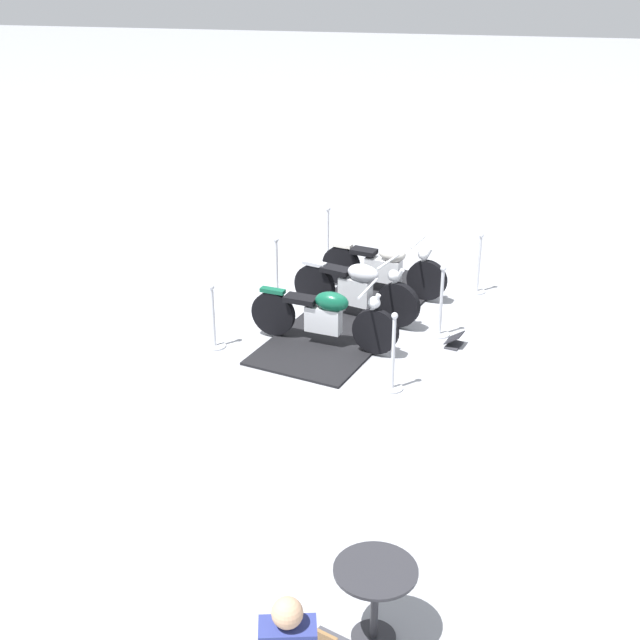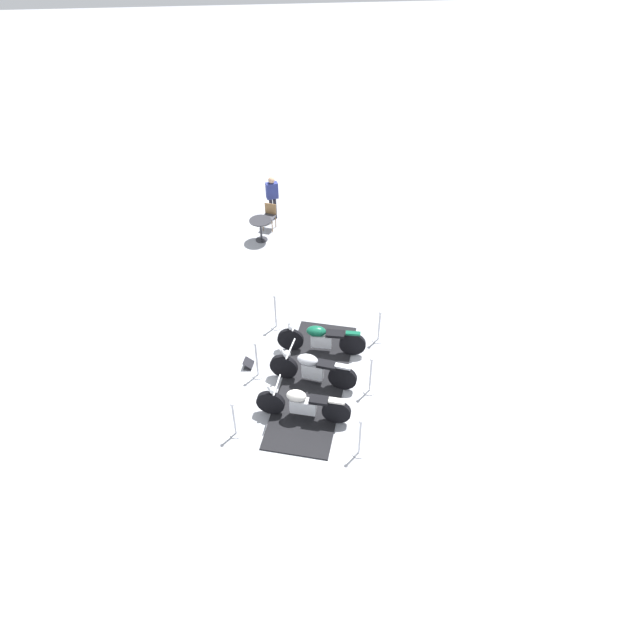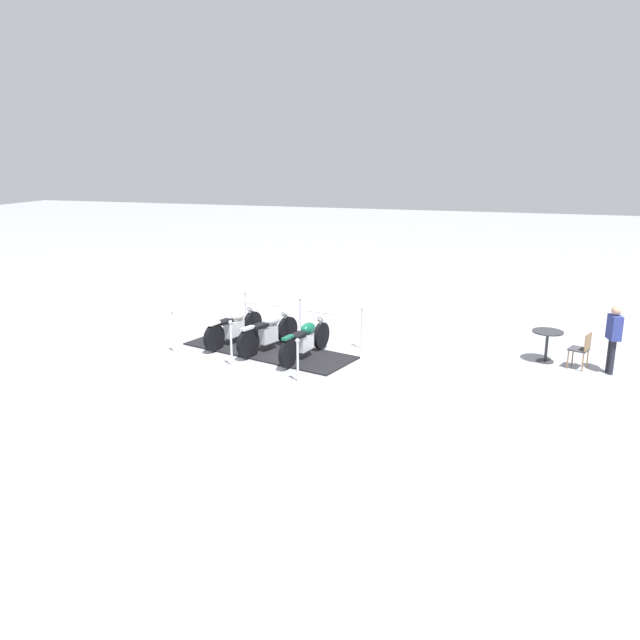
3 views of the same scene
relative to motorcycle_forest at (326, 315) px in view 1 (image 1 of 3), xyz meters
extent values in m
plane|color=#A8AAB2|center=(0.28, 1.09, -0.51)|extent=(80.00, 80.00, 0.00)
cube|color=black|center=(0.28, 1.09, -0.49)|extent=(2.74, 4.72, 0.04)
cylinder|color=black|center=(0.76, -0.16, -0.12)|extent=(0.70, 0.24, 0.69)
cylinder|color=black|center=(-0.83, 0.17, -0.12)|extent=(0.70, 0.24, 0.69)
cube|color=silver|center=(-0.04, 0.01, -0.08)|extent=(0.57, 0.29, 0.39)
ellipsoid|color=#0F5138|center=(0.10, -0.02, 0.23)|extent=(0.56, 0.39, 0.29)
cube|color=black|center=(-0.39, 0.08, 0.19)|extent=(0.52, 0.35, 0.08)
cube|color=#0F5138|center=(-0.83, 0.17, 0.25)|extent=(0.40, 0.20, 0.06)
cylinder|color=silver|center=(0.70, -0.15, 0.17)|extent=(0.27, 0.12, 0.59)
cylinder|color=silver|center=(0.63, -0.13, 0.52)|extent=(0.19, 0.77, 0.04)
sphere|color=silver|center=(0.73, -0.15, 0.32)|extent=(0.18, 0.18, 0.18)
cylinder|color=black|center=(0.98, 0.84, -0.11)|extent=(0.71, 0.35, 0.71)
cylinder|color=black|center=(-0.43, 1.35, -0.11)|extent=(0.71, 0.35, 0.71)
cube|color=silver|center=(0.28, 1.09, -0.06)|extent=(0.56, 0.37, 0.43)
ellipsoid|color=#B7BAC1|center=(0.40, 1.05, 0.28)|extent=(0.59, 0.45, 0.29)
cube|color=black|center=(-0.05, 1.21, 0.24)|extent=(0.54, 0.41, 0.08)
cube|color=#B7BAC1|center=(-0.43, 1.35, 0.27)|extent=(0.41, 0.26, 0.06)
cylinder|color=silver|center=(0.89, 0.87, 0.19)|extent=(0.36, 0.19, 0.60)
cylinder|color=silver|center=(0.80, 0.91, 0.55)|extent=(0.28, 0.70, 0.04)
sphere|color=silver|center=(0.89, 0.87, 0.35)|extent=(0.18, 0.18, 0.18)
cylinder|color=black|center=(1.34, 1.97, -0.13)|extent=(0.68, 0.30, 0.68)
cylinder|color=black|center=(-0.16, 2.39, -0.13)|extent=(0.68, 0.30, 0.68)
cube|color=silver|center=(0.59, 2.18, -0.09)|extent=(0.65, 0.37, 0.39)
ellipsoid|color=silver|center=(0.74, 2.14, 0.23)|extent=(0.53, 0.40, 0.28)
cube|color=black|center=(0.24, 2.28, 0.19)|extent=(0.48, 0.36, 0.08)
cube|color=silver|center=(-0.16, 2.39, 0.24)|extent=(0.40, 0.24, 0.06)
cylinder|color=silver|center=(1.26, 2.00, 0.16)|extent=(0.34, 0.16, 0.57)
cylinder|color=silver|center=(1.17, 2.02, 0.51)|extent=(0.21, 0.64, 0.04)
sphere|color=silver|center=(1.26, 2.00, 0.31)|extent=(0.18, 0.18, 0.18)
cylinder|color=silver|center=(1.65, 0.70, -0.49)|extent=(0.32, 0.32, 0.03)
cylinder|color=silver|center=(1.65, 0.70, 0.03)|extent=(0.05, 0.05, 1.03)
sphere|color=silver|center=(1.65, 0.70, 0.58)|extent=(0.09, 0.09, 0.09)
cylinder|color=silver|center=(-1.09, 1.49, -0.49)|extent=(0.33, 0.33, 0.03)
cylinder|color=silver|center=(-1.09, 1.49, 0.03)|extent=(0.05, 0.05, 1.03)
sphere|color=silver|center=(-1.09, 1.49, 0.58)|extent=(0.09, 0.09, 0.09)
cylinder|color=silver|center=(1.12, -1.12, -0.49)|extent=(0.30, 0.30, 0.03)
cylinder|color=silver|center=(1.12, -1.12, 0.03)|extent=(0.05, 0.05, 1.03)
sphere|color=silver|center=(1.12, -1.12, 0.58)|extent=(0.09, 0.09, 0.09)
cylinder|color=silver|center=(-0.56, 3.31, -0.49)|extent=(0.31, 0.31, 0.03)
cylinder|color=silver|center=(-0.56, 3.31, 0.03)|extent=(0.05, 0.05, 1.02)
sphere|color=silver|center=(-0.56, 3.31, 0.57)|extent=(0.09, 0.09, 0.09)
cylinder|color=silver|center=(-1.62, -0.33, -0.49)|extent=(0.32, 0.32, 0.03)
cylinder|color=silver|center=(-1.62, -0.33, -0.03)|extent=(0.05, 0.05, 0.90)
sphere|color=silver|center=(-1.62, -0.33, 0.46)|extent=(0.09, 0.09, 0.09)
cylinder|color=silver|center=(2.17, 2.52, -0.49)|extent=(0.29, 0.29, 0.03)
cylinder|color=silver|center=(2.17, 2.52, 0.00)|extent=(0.05, 0.05, 0.96)
sphere|color=silver|center=(2.17, 2.52, 0.51)|extent=(0.09, 0.09, 0.09)
cube|color=#333338|center=(1.88, 0.36, -0.49)|extent=(0.28, 0.37, 0.02)
cube|color=black|center=(1.88, 0.36, -0.37)|extent=(0.31, 0.35, 0.16)
cylinder|color=#2D2D33|center=(1.46, -5.60, -0.49)|extent=(0.40, 0.40, 0.02)
cylinder|color=#2D2D33|center=(1.46, -5.60, -0.13)|extent=(0.07, 0.07, 0.71)
cylinder|color=#2D2D33|center=(1.46, -5.60, 0.25)|extent=(0.73, 0.73, 0.03)
sphere|color=tan|center=(1.01, -6.97, 0.98)|extent=(0.22, 0.22, 0.22)
camera|label=1|loc=(2.06, -11.28, 5.19)|focal=48.17mm
camera|label=2|loc=(1.02, 11.06, 10.19)|focal=32.57mm
camera|label=3|loc=(-14.06, -4.62, 4.45)|focal=35.65mm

